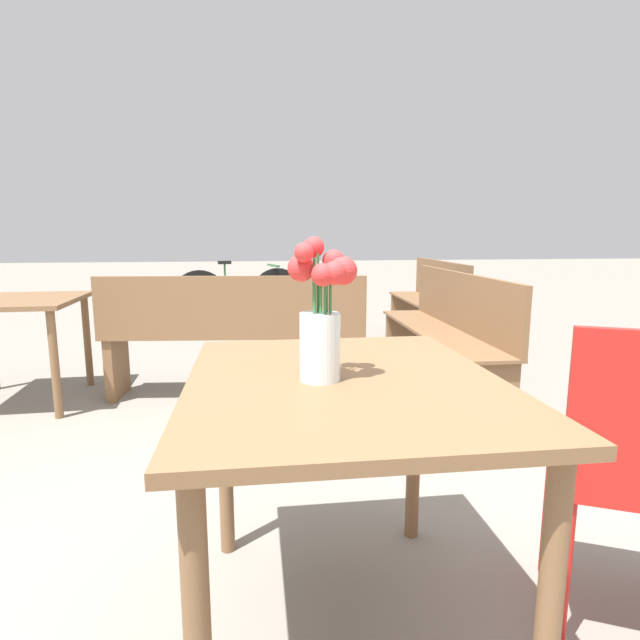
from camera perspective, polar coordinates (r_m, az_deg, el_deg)
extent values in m
plane|color=gray|center=(1.67, 2.49, -32.02)|extent=(40.00, 40.00, 0.00)
cube|color=brown|center=(1.30, 2.73, -7.14)|extent=(0.80, 0.97, 0.03)
cylinder|color=brown|center=(1.24, 24.65, -28.76)|extent=(0.05, 0.05, 0.72)
cylinder|color=brown|center=(1.82, -10.81, -14.92)|extent=(0.05, 0.05, 0.72)
cylinder|color=brown|center=(1.90, 10.70, -13.80)|extent=(0.05, 0.05, 0.72)
cylinder|color=silver|center=(1.25, 0.00, -3.09)|extent=(0.10, 0.10, 0.17)
cylinder|color=silver|center=(1.26, 0.00, -4.60)|extent=(0.09, 0.09, 0.09)
cylinder|color=#337038|center=(1.24, 1.17, -0.99)|extent=(0.01, 0.01, 0.25)
sphere|color=red|center=(1.22, 2.65, 5.65)|extent=(0.07, 0.07, 0.07)
cylinder|color=#337038|center=(1.26, 0.74, -0.26)|extent=(0.01, 0.01, 0.27)
sphere|color=red|center=(1.27, 1.58, 6.71)|extent=(0.06, 0.06, 0.06)
cylinder|color=#337038|center=(1.25, -0.22, 0.52)|extent=(0.01, 0.01, 0.31)
sphere|color=red|center=(1.26, -0.72, 8.33)|extent=(0.05, 0.05, 0.05)
cylinder|color=#337038|center=(1.24, -0.70, -0.81)|extent=(0.01, 0.01, 0.25)
sphere|color=red|center=(1.23, -2.15, 5.93)|extent=(0.07, 0.07, 0.07)
cylinder|color=#337038|center=(1.23, -0.63, 0.14)|extent=(0.01, 0.01, 0.30)
sphere|color=red|center=(1.19, -1.84, 7.72)|extent=(0.05, 0.05, 0.05)
cylinder|color=#337038|center=(1.23, 0.07, -1.10)|extent=(0.01, 0.01, 0.24)
sphere|color=red|center=(1.18, 0.32, 5.20)|extent=(0.06, 0.06, 0.06)
cylinder|color=#337038|center=(1.23, 0.57, -1.05)|extent=(0.01, 0.01, 0.25)
sphere|color=red|center=(1.19, 1.65, 5.42)|extent=(0.06, 0.06, 0.06)
cube|color=red|center=(1.69, 31.82, -14.58)|extent=(0.53, 0.53, 0.03)
cylinder|color=red|center=(1.91, 24.62, -19.08)|extent=(0.03, 0.03, 0.45)
cylinder|color=red|center=(1.62, 26.13, -24.78)|extent=(0.03, 0.03, 0.45)
cube|color=brown|center=(3.63, 13.32, -1.21)|extent=(0.41, 1.81, 0.02)
cube|color=brown|center=(3.66, 15.82, 2.09)|extent=(0.08, 1.80, 0.40)
cube|color=brown|center=(2.93, 18.69, -8.63)|extent=(0.33, 0.07, 0.43)
cube|color=brown|center=(4.46, 9.60, -2.01)|extent=(0.33, 0.07, 0.43)
cube|color=brown|center=(3.49, -9.63, -1.52)|extent=(1.79, 0.53, 0.02)
cube|color=brown|center=(3.30, -10.09, 1.51)|extent=(1.76, 0.21, 0.40)
cube|color=brown|center=(3.74, -22.18, -4.91)|extent=(0.09, 0.33, 0.43)
cube|color=brown|center=(3.53, 3.88, -5.03)|extent=(0.09, 0.33, 0.43)
cube|color=brown|center=(5.22, 11.83, 2.13)|extent=(0.42, 1.59, 0.02)
cube|color=brown|center=(5.25, 13.59, 4.41)|extent=(0.10, 1.58, 0.40)
cube|color=brown|center=(4.57, 14.44, -1.90)|extent=(0.33, 0.07, 0.43)
cube|color=brown|center=(5.94, 9.67, 0.92)|extent=(0.33, 0.07, 0.43)
cube|color=brown|center=(3.80, -31.51, 1.87)|extent=(0.80, 0.84, 0.03)
cylinder|color=brown|center=(3.43, -28.05, -4.54)|extent=(0.05, 0.05, 0.67)
cylinder|color=brown|center=(4.08, -25.05, -2.17)|extent=(0.05, 0.05, 0.67)
cylinder|color=black|center=(6.30, -13.57, 2.45)|extent=(0.67, 0.20, 0.69)
cylinder|color=black|center=(6.52, -4.89, 2.93)|extent=(0.67, 0.20, 0.69)
cube|color=#2D6633|center=(6.37, -9.21, 4.69)|extent=(0.88, 0.25, 0.03)
cylinder|color=#2D6633|center=(6.32, -10.83, 5.55)|extent=(0.02, 0.02, 0.21)
cube|color=black|center=(6.32, -10.86, 6.48)|extent=(0.17, 0.10, 0.04)
cube|color=#2D6633|center=(6.47, -5.36, 6.22)|extent=(0.15, 0.44, 0.02)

